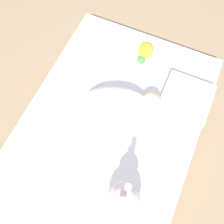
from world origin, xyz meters
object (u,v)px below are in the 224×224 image
bunny_plush (123,199)px  turtle_plush (145,52)px  pillow (186,99)px  swaddled_baby (121,100)px

bunny_plush → turtle_plush: (-0.96, -0.24, -0.08)m
pillow → bunny_plush: (0.72, -0.13, 0.08)m
swaddled_baby → bunny_plush: (0.53, 0.24, 0.04)m
swaddled_baby → turtle_plush: bearing=69.5°
swaddled_baby → turtle_plush: size_ratio=2.84×
bunny_plush → turtle_plush: 0.99m
swaddled_baby → pillow: 0.42m
pillow → turtle_plush: bearing=-122.7°
pillow → turtle_plush: turtle_plush is taller
swaddled_baby → pillow: swaddled_baby is taller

